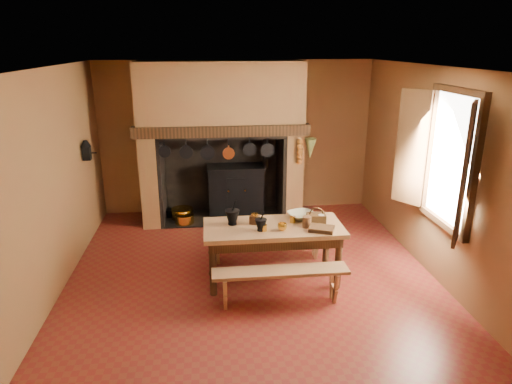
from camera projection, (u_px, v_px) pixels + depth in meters
floor at (252, 276)px, 6.32m from camera, size 5.50×5.50×0.00m
ceiling at (251, 67)px, 5.45m from camera, size 5.50×5.50×0.00m
back_wall at (237, 138)px, 8.48m from camera, size 5.00×0.02×2.80m
wall_left at (50, 186)px, 5.63m from camera, size 0.02×5.50×2.80m
wall_right at (436, 174)px, 6.14m from camera, size 0.02×5.50×2.80m
wall_front at (289, 287)px, 3.29m from camera, size 5.00×0.02×2.80m
chimney_breast at (221, 120)px, 7.91m from camera, size 2.95×0.96×2.80m
iron_range at (236, 189)px, 8.48m from camera, size 1.12×0.55×1.60m
hearth_pans at (182, 216)px, 8.28m from camera, size 0.51×0.62×0.20m
hanging_pans at (220, 152)px, 7.57m from camera, size 1.92×0.29×0.27m
onion_string at (300, 152)px, 7.70m from camera, size 0.12×0.10×0.46m
herb_bunch at (310, 149)px, 7.70m from camera, size 0.20×0.20×0.35m
window at (443, 160)px, 5.66m from camera, size 0.39×1.75×1.76m
wall_coffee_mill at (86, 149)px, 7.06m from camera, size 0.23×0.16×0.31m
work_table at (273, 234)px, 6.03m from camera, size 1.83×0.81×0.79m
bench_front at (280, 278)px, 5.55m from camera, size 1.66×0.29×0.47m
bench_back at (267, 236)px, 6.69m from camera, size 1.79×0.31×0.50m
mortar_large at (232, 216)px, 6.00m from camera, size 0.20×0.20×0.34m
mortar_small at (261, 224)px, 5.81m from camera, size 0.16×0.16×0.27m
coffee_grinder at (255, 219)px, 6.04m from camera, size 0.17×0.15×0.18m
brass_mug_a at (264, 228)px, 5.81m from camera, size 0.08×0.08×0.08m
brass_mug_b at (293, 219)px, 6.09m from camera, size 0.10×0.10×0.09m
mixing_bowl at (301, 216)px, 6.22m from camera, size 0.45×0.45×0.09m
stoneware_crock at (307, 222)px, 5.93m from camera, size 0.13×0.13×0.15m
glass_jar at (321, 220)px, 6.01m from camera, size 0.10×0.10×0.14m
wicker_basket at (316, 218)px, 6.04m from camera, size 0.25×0.19×0.23m
wooden_tray at (322, 229)px, 5.82m from camera, size 0.37×0.33×0.05m
brass_cup at (282, 227)px, 5.84m from camera, size 0.13×0.13×0.09m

